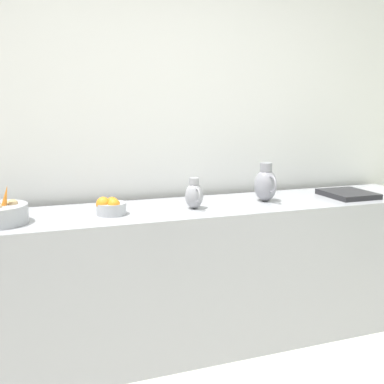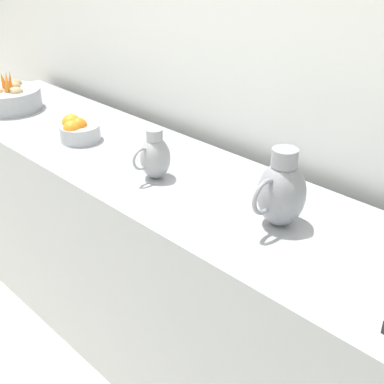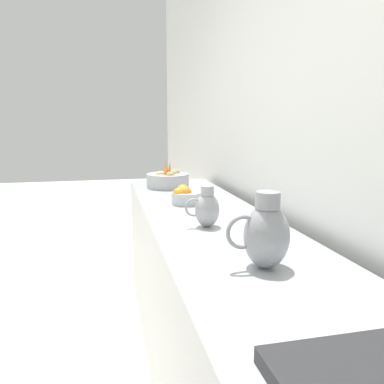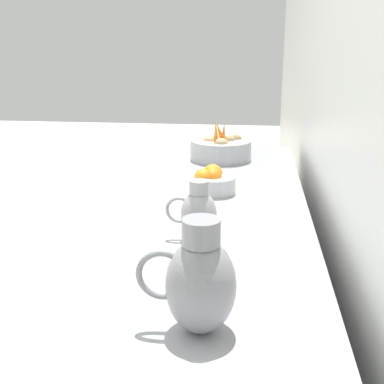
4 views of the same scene
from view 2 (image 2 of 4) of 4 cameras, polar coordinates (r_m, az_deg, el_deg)
The scene contains 5 objects.
prep_counter at distance 2.15m, azimuth -0.45°, elevation -9.89°, with size 0.62×3.17×0.92m, color #9EA0A5.
vegetable_colander at distance 2.79m, azimuth -19.32°, elevation 9.66°, with size 0.31×0.31×0.21m.
orange_bowl at distance 2.30m, azimuth -12.38°, elevation 6.64°, with size 0.17×0.17×0.11m.
metal_pitcher_tall at distance 1.61m, azimuth 9.71°, elevation 0.06°, with size 0.21×0.15×0.25m.
metal_pitcher_short at distance 1.90m, azimuth -4.09°, elevation 3.91°, with size 0.16×0.11×0.19m.
Camera 2 is at (-0.35, 1.31, 1.77)m, focal length 48.82 mm.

